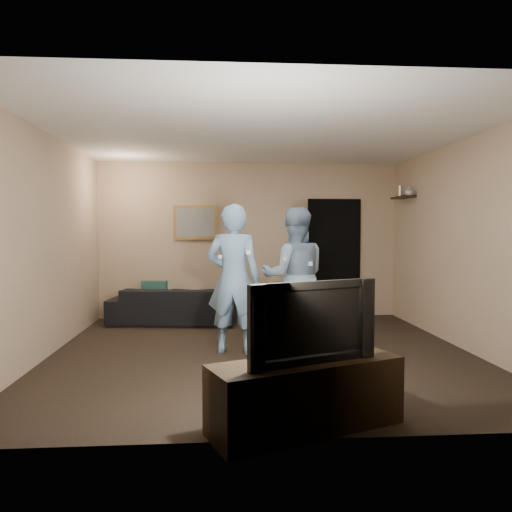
{
  "coord_description": "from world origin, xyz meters",
  "views": [
    {
      "loc": [
        -0.51,
        -5.9,
        1.48
      ],
      "look_at": [
        -0.05,
        0.3,
        1.15
      ],
      "focal_mm": 35.0,
      "sensor_mm": 36.0,
      "label": 1
    }
  ],
  "objects": [
    {
      "name": "ground",
      "position": [
        0.0,
        0.0,
        0.0
      ],
      "size": [
        5.0,
        5.0,
        0.0
      ],
      "primitive_type": "plane",
      "color": "black",
      "rests_on": "ground"
    },
    {
      "name": "ceiling",
      "position": [
        0.0,
        0.0,
        2.6
      ],
      "size": [
        5.0,
        5.0,
        0.04
      ],
      "primitive_type": "cube",
      "color": "silver",
      "rests_on": "wall_back"
    },
    {
      "name": "wall_back",
      "position": [
        0.0,
        2.5,
        1.3
      ],
      "size": [
        5.0,
        0.04,
        2.6
      ],
      "primitive_type": "cube",
      "color": "tan",
      "rests_on": "ground"
    },
    {
      "name": "wall_front",
      "position": [
        0.0,
        -2.5,
        1.3
      ],
      "size": [
        5.0,
        0.04,
        2.6
      ],
      "primitive_type": "cube",
      "color": "tan",
      "rests_on": "ground"
    },
    {
      "name": "wall_left",
      "position": [
        -2.5,
        0.0,
        1.3
      ],
      "size": [
        0.04,
        5.0,
        2.6
      ],
      "primitive_type": "cube",
      "color": "tan",
      "rests_on": "ground"
    },
    {
      "name": "wall_right",
      "position": [
        2.5,
        0.0,
        1.3
      ],
      "size": [
        0.04,
        5.0,
        2.6
      ],
      "primitive_type": "cube",
      "color": "tan",
      "rests_on": "ground"
    },
    {
      "name": "sofa",
      "position": [
        -1.23,
        1.96,
        0.29
      ],
      "size": [
        2.04,
        1.0,
        0.57
      ],
      "primitive_type": "imported",
      "rotation": [
        0.0,
        0.0,
        3.02
      ],
      "color": "black",
      "rests_on": "ground"
    },
    {
      "name": "throw_pillow",
      "position": [
        -1.52,
        1.96,
        0.48
      ],
      "size": [
        0.41,
        0.17,
        0.4
      ],
      "primitive_type": "cube",
      "rotation": [
        0.0,
        0.0,
        -0.11
      ],
      "color": "#16433B",
      "rests_on": "sofa"
    },
    {
      "name": "painting_frame",
      "position": [
        -0.9,
        2.48,
        1.6
      ],
      "size": [
        0.72,
        0.05,
        0.57
      ],
      "primitive_type": "cube",
      "color": "olive",
      "rests_on": "wall_back"
    },
    {
      "name": "painting_canvas",
      "position": [
        -0.9,
        2.45,
        1.6
      ],
      "size": [
        0.62,
        0.01,
        0.47
      ],
      "primitive_type": "cube",
      "color": "slate",
      "rests_on": "painting_frame"
    },
    {
      "name": "doorway",
      "position": [
        1.45,
        2.47,
        1.0
      ],
      "size": [
        0.9,
        0.06,
        2.0
      ],
      "primitive_type": "cube",
      "color": "black",
      "rests_on": "ground"
    },
    {
      "name": "light_switch",
      "position": [
        0.85,
        2.48,
        1.3
      ],
      "size": [
        0.08,
        0.02,
        0.12
      ],
      "primitive_type": "cube",
      "color": "silver",
      "rests_on": "wall_back"
    },
    {
      "name": "wall_shelf",
      "position": [
        2.39,
        1.8,
        1.99
      ],
      "size": [
        0.2,
        0.6,
        0.03
      ],
      "primitive_type": "cube",
      "color": "black",
      "rests_on": "wall_right"
    },
    {
      "name": "shelf_vase",
      "position": [
        2.39,
        1.54,
        2.07
      ],
      "size": [
        0.17,
        0.17,
        0.14
      ],
      "primitive_type": "imported",
      "rotation": [
        0.0,
        0.0,
        0.33
      ],
      "color": "#AEAEB3",
      "rests_on": "wall_shelf"
    },
    {
      "name": "shelf_figurine",
      "position": [
        2.39,
        1.92,
        2.09
      ],
      "size": [
        0.06,
        0.06,
        0.18
      ],
      "primitive_type": "cylinder",
      "color": "silver",
      "rests_on": "wall_shelf"
    },
    {
      "name": "tv_console",
      "position": [
        0.13,
        -2.31,
        0.25
      ],
      "size": [
        1.53,
        0.98,
        0.52
      ],
      "primitive_type": "cube",
      "rotation": [
        0.0,
        0.0,
        0.38
      ],
      "color": "black",
      "rests_on": "ground"
    },
    {
      "name": "television",
      "position": [
        0.13,
        -2.31,
        0.81
      ],
      "size": [
        1.02,
        0.51,
        0.6
      ],
      "primitive_type": "imported",
      "rotation": [
        0.0,
        0.0,
        0.38
      ],
      "color": "black",
      "rests_on": "tv_console"
    },
    {
      "name": "wii_player_left",
      "position": [
        -0.34,
        0.04,
        0.89
      ],
      "size": [
        0.73,
        0.57,
        1.78
      ],
      "color": "#7EADDB",
      "rests_on": "ground"
    },
    {
      "name": "wii_player_right",
      "position": [
        0.45,
        0.39,
        0.88
      ],
      "size": [
        0.89,
        0.71,
        1.76
      ],
      "color": "#7F9CB9",
      "rests_on": "ground"
    }
  ]
}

